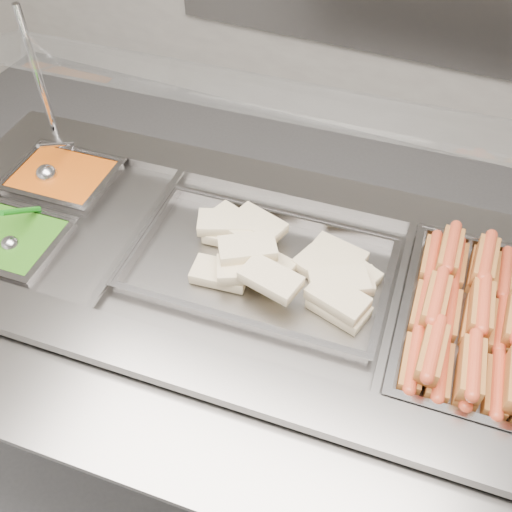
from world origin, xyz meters
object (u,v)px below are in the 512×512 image
at_px(ladle, 48,173).
at_px(steam_counter, 242,349).
at_px(pan_hotdogs, 470,328).
at_px(serving_spoon, 13,239).
at_px(sneeze_guard, 266,98).
at_px(pan_wraps, 259,269).

bearing_deg(ladle, steam_counter, -6.47).
xyz_separation_m(pan_hotdogs, serving_spoon, (-1.36, -0.27, 0.06)).
distance_m(ladle, serving_spoon, 0.32).
distance_m(sneeze_guard, serving_spoon, 0.89).
height_order(pan_hotdogs, pan_wraps, same).
bearing_deg(pan_wraps, ladle, 174.38).
bearing_deg(pan_hotdogs, sneeze_guard, 165.05).
relative_size(steam_counter, pan_wraps, 2.74).
distance_m(steam_counter, sneeze_guard, 0.94).
bearing_deg(steam_counter, ladle, 173.53).
bearing_deg(serving_spoon, sneeze_guard, 35.25).
distance_m(sneeze_guard, pan_wraps, 0.50).
bearing_deg(ladle, pan_hotdogs, -1.37).
xyz_separation_m(steam_counter, pan_hotdogs, (0.69, 0.05, 0.45)).
bearing_deg(steam_counter, sneeze_guard, 94.33).
relative_size(ladle, serving_spoon, 1.10).
bearing_deg(pan_wraps, serving_spoon, -163.16).
bearing_deg(pan_hotdogs, ladle, 178.63).
xyz_separation_m(pan_hotdogs, ladle, (-1.46, 0.03, 0.05)).
bearing_deg(serving_spoon, pan_hotdogs, 11.22).
relative_size(pan_hotdogs, serving_spoon, 3.25).
xyz_separation_m(pan_wraps, serving_spoon, (-0.74, -0.22, 0.04)).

